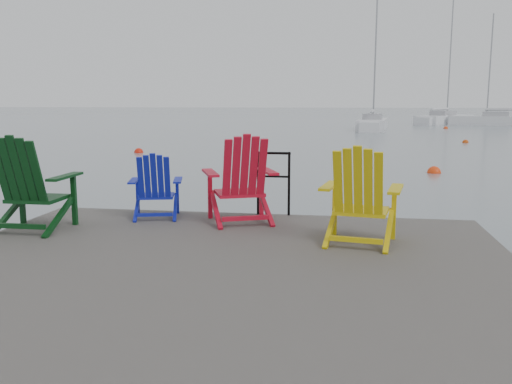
# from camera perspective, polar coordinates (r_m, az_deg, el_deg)

# --- Properties ---
(ground) EXTENTS (400.00, 400.00, 0.00)m
(ground) POSITION_cam_1_polar(r_m,az_deg,el_deg) (5.59, -3.98, -12.49)
(ground) COLOR slate
(ground) RESTS_ON ground
(dock) EXTENTS (6.00, 5.00, 1.40)m
(dock) POSITION_cam_1_polar(r_m,az_deg,el_deg) (5.47, -4.02, -9.11)
(dock) COLOR #2C2927
(dock) RESTS_ON ground
(handrail) EXTENTS (0.48, 0.04, 0.90)m
(handrail) POSITION_cam_1_polar(r_m,az_deg,el_deg) (7.63, 1.85, 1.58)
(handrail) COLOR black
(handrail) RESTS_ON dock
(chair_green) EXTENTS (0.94, 0.87, 1.17)m
(chair_green) POSITION_cam_1_polar(r_m,az_deg,el_deg) (7.23, -22.67, 0.79)
(chair_green) COLOR black
(chair_green) RESTS_ON dock
(chair_blue) EXTENTS (0.82, 0.78, 0.89)m
(chair_blue) POSITION_cam_1_polar(r_m,az_deg,el_deg) (7.55, -10.55, 0.64)
(chair_blue) COLOR #0F199D
(chair_blue) RESTS_ON dock
(chair_red) EXTENTS (1.12, 1.07, 1.16)m
(chair_red) POSITION_cam_1_polar(r_m,az_deg,el_deg) (7.12, -1.55, 1.35)
(chair_red) COLOR #B40D22
(chair_red) RESTS_ON dock
(chair_yellow) EXTENTS (0.97, 0.92, 1.10)m
(chair_yellow) POSITION_cam_1_polar(r_m,az_deg,el_deg) (6.14, 10.91, -0.40)
(chair_yellow) COLOR gold
(chair_yellow) RESTS_ON dock
(sailboat_near) EXTENTS (2.79, 7.73, 10.55)m
(sailboat_near) POSITION_cam_1_polar(r_m,az_deg,el_deg) (42.39, 12.17, 6.91)
(sailboat_near) COLOR silver
(sailboat_near) RESTS_ON ground
(sailboat_mid) EXTENTS (6.75, 8.44, 11.95)m
(sailboat_mid) POSITION_cam_1_polar(r_m,az_deg,el_deg) (56.43, 19.23, 7.18)
(sailboat_mid) COLOR silver
(sailboat_mid) RESTS_ON ground
(sailboat_far) EXTENTS (7.50, 3.47, 10.18)m
(sailboat_far) POSITION_cam_1_polar(r_m,az_deg,el_deg) (54.46, 23.50, 6.87)
(sailboat_far) COLOR silver
(sailboat_far) RESTS_ON ground
(buoy_a) EXTENTS (0.40, 0.40, 0.40)m
(buoy_a) POSITION_cam_1_polar(r_m,az_deg,el_deg) (16.97, 18.23, 1.92)
(buoy_a) COLOR #EB390D
(buoy_a) RESTS_ON ground
(buoy_b) EXTENTS (0.38, 0.38, 0.38)m
(buoy_b) POSITION_cam_1_polar(r_m,az_deg,el_deg) (23.14, -12.24, 4.07)
(buoy_b) COLOR red
(buoy_b) RESTS_ON ground
(buoy_c) EXTENTS (0.32, 0.32, 0.32)m
(buoy_c) POSITION_cam_1_polar(r_m,az_deg,el_deg) (30.23, 21.18, 4.87)
(buoy_c) COLOR #BB3E0B
(buoy_c) RESTS_ON ground
(buoy_d) EXTENTS (0.35, 0.35, 0.35)m
(buoy_d) POSITION_cam_1_polar(r_m,az_deg,el_deg) (45.84, 19.35, 6.32)
(buoy_d) COLOR red
(buoy_d) RESTS_ON ground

